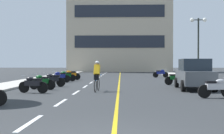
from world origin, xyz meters
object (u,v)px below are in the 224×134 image
motorcycle_7 (60,77)px  motorcycle_11 (161,73)px  motorcycle_3 (33,84)px  motorcycle_6 (176,78)px  motorcycle_9 (71,75)px  motorcycle_4 (42,82)px  cyclist_rider (97,75)px  street_lamp_mid (198,35)px  motorcycle_5 (52,80)px  motorcycle_2 (216,87)px  parked_car_near (194,74)px  motorcycle_8 (66,76)px  motorcycle_10 (70,74)px

motorcycle_7 → motorcycle_11: (9.24, 8.25, 0.00)m
motorcycle_11 → motorcycle_3: bearing=-118.1°
motorcycle_6 → motorcycle_9: same height
motorcycle_11 → motorcycle_4: bearing=-121.4°
motorcycle_6 → motorcycle_11: bearing=88.3°
motorcycle_7 → cyclist_rider: (3.62, -7.38, 0.41)m
street_lamp_mid → motorcycle_9: 12.00m
motorcycle_11 → motorcycle_5: bearing=-125.2°
motorcycle_5 → motorcycle_9: (-0.07, 7.74, 0.00)m
motorcycle_2 → motorcycle_4: bearing=156.5°
motorcycle_7 → cyclist_rider: bearing=-63.9°
motorcycle_5 → motorcycle_11: 15.33m
parked_car_near → motorcycle_5: 9.11m
motorcycle_7 → motorcycle_8: same height
motorcycle_9 → motorcycle_10: same height
motorcycle_2 → motorcycle_3: (-8.92, 1.89, 0.00)m
motorcycle_5 → motorcycle_8: bearing=91.9°
motorcycle_8 → cyclist_rider: size_ratio=0.96×
cyclist_rider → parked_car_near: bearing=12.9°
motorcycle_11 → motorcycle_9: bearing=-151.8°
motorcycle_8 → motorcycle_11: (9.03, 6.78, 0.00)m
motorcycle_4 → motorcycle_8: same height
motorcycle_6 → motorcycle_4: bearing=-154.9°
motorcycle_7 → motorcycle_11: 12.39m
motorcycle_7 → motorcycle_9: bearing=84.6°
motorcycle_9 → motorcycle_7: bearing=-95.4°
street_lamp_mid → motorcycle_9: (-11.40, 1.12, -3.58)m
motorcycle_3 → motorcycle_9: 11.92m
motorcycle_5 → motorcycle_6: 8.73m
cyclist_rider → motorcycle_10: bearing=106.3°
motorcycle_2 → cyclist_rider: size_ratio=0.96×
motorcycle_7 → motorcycle_9: same height
parked_car_near → motorcycle_7: (-9.31, 6.08, -0.44)m
street_lamp_mid → cyclist_rider: 13.06m
motorcycle_6 → cyclist_rider: (-5.30, -5.00, 0.41)m
motorcycle_2 → motorcycle_4: (-8.98, 3.90, 0.00)m
motorcycle_8 → motorcycle_9: 2.01m
motorcycle_9 → cyclist_rider: bearing=-73.2°
motorcycle_2 → motorcycle_10: size_ratio=1.00×
motorcycle_5 → motorcycle_7: (-0.40, 4.27, 0.00)m
cyclist_rider → motorcycle_4: bearing=164.1°
motorcycle_3 → motorcycle_10: bearing=91.6°
motorcycle_4 → motorcycle_8: size_ratio=0.98×
motorcycle_3 → motorcycle_11: 18.92m
motorcycle_6 → motorcycle_7: 9.23m
motorcycle_3 → motorcycle_11: bearing=61.9°
motorcycle_4 → motorcycle_7: 6.44m
parked_car_near → motorcycle_9: bearing=133.2°
motorcycle_11 → motorcycle_7: bearing=-138.2°
motorcycle_2 → motorcycle_5: (-8.86, 6.06, 0.00)m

